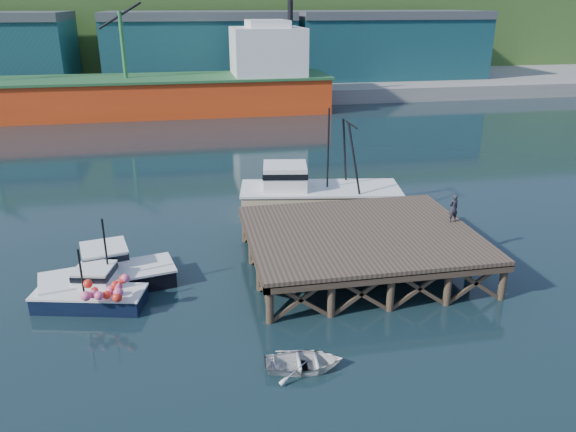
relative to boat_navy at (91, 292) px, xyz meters
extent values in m
plane|color=black|center=(8.29, 1.50, -0.65)|extent=(300.00, 300.00, 0.00)
cube|color=brown|center=(13.79, 1.50, 1.35)|extent=(12.00, 10.00, 0.25)
cube|color=#473828|center=(13.79, -3.35, 1.10)|extent=(12.00, 0.30, 0.35)
cylinder|color=#473828|center=(8.09, -3.20, 0.15)|extent=(0.36, 0.36, 2.60)
cylinder|color=#473828|center=(19.49, -3.20, 0.15)|extent=(0.36, 0.36, 2.60)
cylinder|color=#473828|center=(8.09, 6.20, 0.15)|extent=(0.36, 0.36, 2.60)
cylinder|color=#473828|center=(19.49, 6.20, 0.15)|extent=(0.36, 0.36, 2.60)
cube|color=gray|center=(8.29, 71.50, 0.35)|extent=(160.00, 40.00, 2.00)
cube|color=#185150|center=(8.29, 66.50, 5.85)|extent=(28.00, 16.00, 9.00)
cube|color=#185150|center=(38.29, 66.50, 5.85)|extent=(30.00, 16.00, 9.00)
cube|color=#E34115|center=(-3.71, 49.50, 1.55)|extent=(55.00, 9.50, 4.40)
cube|color=#26592D|center=(-3.71, 49.50, 3.85)|extent=(55.50, 10.00, 0.30)
cube|color=silver|center=(16.29, 49.50, 6.85)|extent=(9.00, 9.00, 6.00)
cube|color=silver|center=(16.29, 49.50, 10.15)|extent=(5.00, 7.00, 1.20)
cylinder|color=black|center=(19.29, 49.50, 11.85)|extent=(0.70, 0.70, 2.50)
cube|color=#2D511E|center=(8.29, 101.50, 10.35)|extent=(220.00, 50.00, 22.00)
cube|color=black|center=(-0.05, -0.23, -0.26)|extent=(5.36, 2.96, 0.79)
cube|color=silver|center=(-0.05, -0.23, 0.15)|extent=(5.46, 3.01, 0.10)
cube|color=silver|center=(0.16, 0.66, 0.53)|extent=(1.99, 1.99, 0.79)
cube|color=black|center=(0.16, 0.66, 0.70)|extent=(2.10, 2.10, 0.26)
cylinder|color=black|center=(-0.17, -0.72, 1.36)|extent=(0.10, 0.10, 2.45)
cube|color=black|center=(0.64, 1.48, -0.21)|extent=(6.72, 3.60, 0.88)
cube|color=silver|center=(0.64, 1.48, 0.25)|extent=(6.85, 3.67, 0.12)
cube|color=silver|center=(0.41, 2.60, 0.67)|extent=(2.50, 2.50, 0.88)
cube|color=black|center=(0.41, 2.60, 0.87)|extent=(2.64, 2.64, 0.29)
cylinder|color=black|center=(0.77, 0.85, 1.80)|extent=(0.10, 0.10, 3.14)
sphere|color=#E95584|center=(0.45, -1.26, 0.43)|extent=(0.41, 0.41, 0.41)
sphere|color=#E95584|center=(1.34, -1.07, 0.62)|extent=(0.41, 0.41, 0.41)
sphere|color=red|center=(0.94, -1.56, 0.82)|extent=(0.41, 0.41, 0.41)
cube|color=tan|center=(13.70, 10.09, 0.21)|extent=(10.97, 5.31, 1.72)
cube|color=silver|center=(13.70, 10.09, 1.12)|extent=(11.19, 5.53, 0.14)
cube|color=silver|center=(11.31, 10.09, 1.93)|extent=(3.27, 3.11, 1.72)
cube|color=black|center=(11.31, 10.09, 2.31)|extent=(3.38, 3.22, 0.38)
cylinder|color=black|center=(14.18, 10.09, 3.65)|extent=(0.12, 0.12, 5.74)
imported|color=silver|center=(8.88, -6.84, -0.33)|extent=(3.29, 2.51, 0.64)
imported|color=#212129|center=(19.19, 1.85, 2.27)|extent=(0.64, 0.47, 1.59)
camera|label=1|loc=(4.78, -24.94, 12.94)|focal=35.00mm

